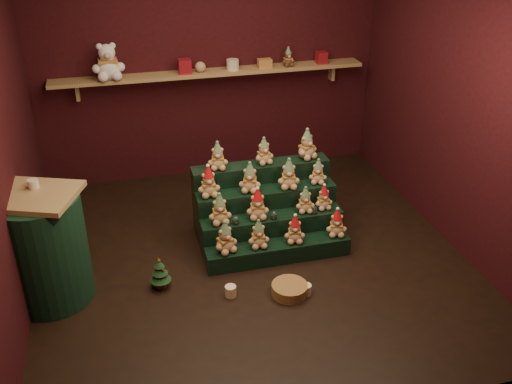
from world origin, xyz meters
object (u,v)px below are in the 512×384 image
object	(u,v)px
snow_globe_c	(314,210)
wicker_basket	(290,289)
brown_bear	(288,57)
side_table	(44,248)
mini_christmas_tree	(160,273)
snow_globe_b	(274,215)
snow_globe_a	(236,220)
mug_left	(231,291)
mug_right	(306,290)
riser_tier_front	(278,251)
white_bear	(107,57)

from	to	relation	value
snow_globe_c	wicker_basket	size ratio (longest dim) A/B	0.24
snow_globe_c	brown_bear	distance (m)	2.07
wicker_basket	side_table	bearing A→B (deg)	166.17
mini_christmas_tree	snow_globe_b	bearing A→B (deg)	15.58
mini_christmas_tree	snow_globe_a	bearing A→B (deg)	22.55
snow_globe_a	mug_left	size ratio (longest dim) A/B	0.84
snow_globe_c	mug_right	world-z (taller)	snow_globe_c
snow_globe_c	mug_left	bearing A→B (deg)	-148.66
riser_tier_front	mug_right	bearing A→B (deg)	-81.61
snow_globe_b	snow_globe_c	distance (m)	0.41
snow_globe_c	white_bear	distance (m)	2.77
side_table	mug_left	distance (m)	1.62
riser_tier_front	white_bear	size ratio (longest dim) A/B	2.83
side_table	mini_christmas_tree	size ratio (longest dim) A/B	3.19
riser_tier_front	mini_christmas_tree	size ratio (longest dim) A/B	4.37
mug_left	white_bear	size ratio (longest dim) A/B	0.20
side_table	mug_right	bearing A→B (deg)	7.48
riser_tier_front	mug_left	size ratio (longest dim) A/B	13.99
mug_left	white_bear	world-z (taller)	white_bear
snow_globe_c	side_table	distance (m)	2.48
snow_globe_a	mini_christmas_tree	world-z (taller)	snow_globe_a
mug_left	wicker_basket	bearing A→B (deg)	-11.74
riser_tier_front	brown_bear	xyz separation A→B (m)	(0.67, 1.94, 1.34)
wicker_basket	brown_bear	size ratio (longest dim) A/B	1.47
riser_tier_front	white_bear	bearing A→B (deg)	125.34
mini_christmas_tree	brown_bear	distance (m)	3.04
snow_globe_c	mug_right	xyz separation A→B (m)	(-0.32, -0.73, -0.35)
side_table	white_bear	distance (m)	2.35
white_bear	riser_tier_front	bearing A→B (deg)	-57.85
mug_left	wicker_basket	size ratio (longest dim) A/B	0.31
side_table	mug_right	size ratio (longest dim) A/B	10.46
mug_left	riser_tier_front	bearing A→B (deg)	37.48
snow_globe_a	mini_christmas_tree	size ratio (longest dim) A/B	0.26
snow_globe_a	brown_bear	xyz separation A→B (m)	(1.04, 1.78, 1.03)
side_table	mug_right	xyz separation A→B (m)	(2.15, -0.53, -0.46)
mini_christmas_tree	mug_left	bearing A→B (deg)	-25.30
snow_globe_c	mug_left	distance (m)	1.19
riser_tier_front	mini_christmas_tree	world-z (taller)	mini_christmas_tree
snow_globe_c	mug_left	size ratio (longest dim) A/B	0.77
riser_tier_front	snow_globe_c	xyz separation A→B (m)	(0.41, 0.16, 0.31)
mug_right	white_bear	distance (m)	3.28
snow_globe_a	snow_globe_c	size ratio (longest dim) A/B	1.09
snow_globe_b	mini_christmas_tree	world-z (taller)	snow_globe_b
mini_christmas_tree	wicker_basket	size ratio (longest dim) A/B	1.00
riser_tier_front	snow_globe_b	bearing A→B (deg)	90.75
side_table	snow_globe_c	bearing A→B (deg)	26.03
white_bear	snow_globe_a	bearing A→B (deg)	-63.89
snow_globe_c	wicker_basket	xyz separation A→B (m)	(-0.46, -0.70, -0.35)
snow_globe_a	side_table	world-z (taller)	side_table
riser_tier_front	snow_globe_a	distance (m)	0.51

